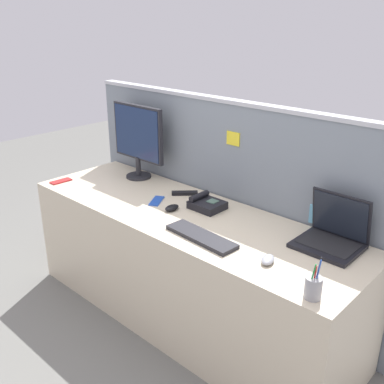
% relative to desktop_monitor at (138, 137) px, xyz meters
% --- Properties ---
extents(ground_plane, '(10.00, 10.00, 0.00)m').
position_rel_desktop_monitor_xyz_m(ground_plane, '(0.68, -0.23, -1.04)').
color(ground_plane, slate).
extents(desk, '(2.22, 0.69, 0.74)m').
position_rel_desktop_monitor_xyz_m(desk, '(0.68, -0.23, -0.67)').
color(desk, beige).
rests_on(desk, ground_plane).
extents(cubicle_divider, '(2.37, 0.07, 1.36)m').
position_rel_desktop_monitor_xyz_m(cubicle_divider, '(0.68, 0.15, -0.35)').
color(cubicle_divider, gray).
rests_on(cubicle_divider, ground_plane).
extents(desktop_monitor, '(0.47, 0.18, 0.52)m').
position_rel_desktop_monitor_xyz_m(desktop_monitor, '(0.00, 0.00, 0.00)').
color(desktop_monitor, '#232328').
rests_on(desktop_monitor, desk).
extents(laptop, '(0.31, 0.28, 0.26)m').
position_rel_desktop_monitor_xyz_m(laptop, '(1.50, -0.01, -0.24)').
color(laptop, black).
rests_on(laptop, desk).
extents(desk_phone, '(0.19, 0.17, 0.08)m').
position_rel_desktop_monitor_xyz_m(desk_phone, '(0.72, -0.09, -0.27)').
color(desk_phone, black).
rests_on(desk_phone, desk).
extents(keyboard_main, '(0.43, 0.15, 0.02)m').
position_rel_desktop_monitor_xyz_m(keyboard_main, '(0.97, -0.41, -0.29)').
color(keyboard_main, '#232328').
rests_on(keyboard_main, desk).
extents(computer_mouse_right_hand, '(0.06, 0.10, 0.03)m').
position_rel_desktop_monitor_xyz_m(computer_mouse_right_hand, '(0.59, -0.26, -0.28)').
color(computer_mouse_right_hand, black).
rests_on(computer_mouse_right_hand, desk).
extents(computer_mouse_left_hand, '(0.09, 0.11, 0.03)m').
position_rel_desktop_monitor_xyz_m(computer_mouse_left_hand, '(1.36, -0.38, -0.28)').
color(computer_mouse_left_hand, '#9EA0A8').
rests_on(computer_mouse_left_hand, desk).
extents(pen_cup, '(0.07, 0.07, 0.19)m').
position_rel_desktop_monitor_xyz_m(pen_cup, '(1.66, -0.49, -0.25)').
color(pen_cup, '#99999E').
rests_on(pen_cup, desk).
extents(cell_phone_blue_case, '(0.13, 0.16, 0.01)m').
position_rel_desktop_monitor_xyz_m(cell_phone_blue_case, '(0.43, -0.23, -0.30)').
color(cell_phone_blue_case, blue).
rests_on(cell_phone_blue_case, desk).
extents(cell_phone_red_case, '(0.07, 0.15, 0.01)m').
position_rel_desktop_monitor_xyz_m(cell_phone_red_case, '(-0.33, -0.44, -0.30)').
color(cell_phone_red_case, '#B22323').
rests_on(cell_phone_red_case, desk).
extents(tv_remote, '(0.15, 0.15, 0.02)m').
position_rel_desktop_monitor_xyz_m(tv_remote, '(0.47, -0.02, -0.29)').
color(tv_remote, black).
rests_on(tv_remote, desk).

